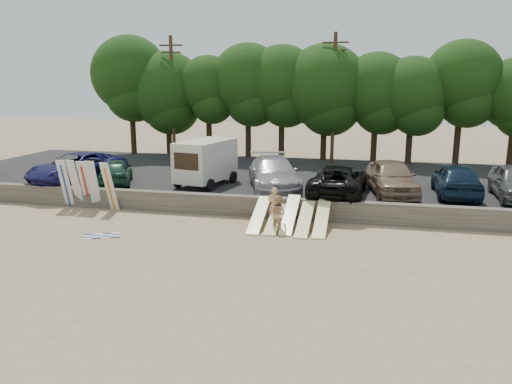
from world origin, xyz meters
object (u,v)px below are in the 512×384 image
Objects in this scene: beachgoer_a at (274,206)px; car_3 at (338,180)px; car_1 at (115,171)px; car_5 at (457,180)px; box_trailer at (206,160)px; cooler at (275,218)px; car_2 at (274,173)px; car_0 at (77,168)px; beachgoer_b at (278,213)px; car_4 at (392,177)px.

car_3 is at bearing -122.95° from beachgoer_a.
car_1 is 0.85× the size of car_5.
box_trailer is 6.64m from beachgoer_a.
car_3 reaches higher than cooler.
car_2 reaches higher than beachgoer_a.
car_0 is 3.77× the size of beachgoer_b.
car_2 is 5.49m from beachgoer_b.
car_5 is at bearing -6.05° from car_4.
beachgoer_b is 1.71m from cooler.
beachgoer_b is (-8.10, -5.67, -0.76)m from car_5.
car_1 reaches higher than beachgoer_a.
car_1 is 0.82× the size of car_4.
beachgoer_b is at bearing 131.69° from car_1.
cooler is at bearing -78.25° from beachgoer_a.
car_5 is 3.16× the size of beachgoer_b.
cooler is at bearing 26.14° from car_5.
car_3 is 3.29× the size of beachgoer_a.
car_2 is at bearing -74.11° from beachgoer_a.
cooler is at bearing -28.13° from box_trailer.
car_2 is 6.14m from car_4.
beachgoer_a is (4.75, -4.47, -1.24)m from box_trailer.
box_trailer reaches higher than car_5.
box_trailer is 3.95m from car_2.
car_3 is at bearing -170.33° from car_4.
car_4 reaches higher than cooler.
car_4 is at bearing -135.83° from beachgoer_a.
car_4 is at bearing 159.35° from car_1.
car_4 is 6.91m from beachgoer_a.
car_1 is 12.51m from car_3.
cooler is (-8.52, -4.15, -1.40)m from car_5.
box_trailer is 6.49m from cooler.
car_2 is at bearing 8.76° from box_trailer.
car_2 is 15.68× the size of cooler.
beachgoer_a is (-2.66, -3.46, -0.63)m from car_3.
box_trailer reaches higher than beachgoer_a.
car_1 is 10.38m from cooler.
car_4 is at bearing 3.75° from car_5.
car_3 is 2.80m from car_4.
car_4 is 1.03× the size of car_5.
car_3 is 1.09× the size of car_4.
car_1 is 0.72× the size of car_2.
car_4 reaches higher than car_1.
car_0 is 1.16× the size of car_4.
box_trailer is at bearing 0.69° from car_5.
car_2 is 3.46× the size of beachgoer_a.
car_2 is at bearing 110.89° from cooler.
car_2 is (3.91, -0.26, -0.54)m from box_trailer.
car_4 is 7.41m from beachgoer_b.
car_4 reaches higher than beachgoer_b.
cooler is (-2.71, -3.03, -1.33)m from car_3.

